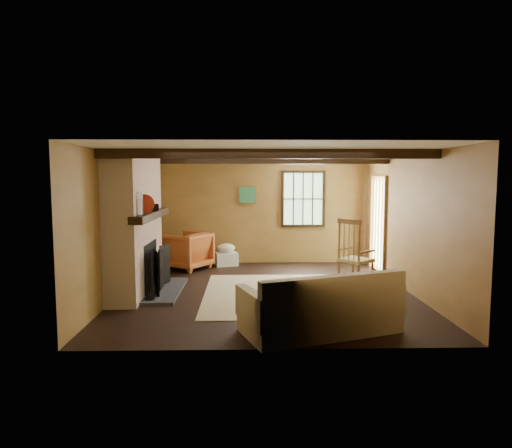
{
  "coord_description": "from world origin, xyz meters",
  "views": [
    {
      "loc": [
        -0.35,
        -7.86,
        1.97
      ],
      "look_at": [
        -0.15,
        0.4,
        1.15
      ],
      "focal_mm": 32.0,
      "sensor_mm": 36.0,
      "label": 1
    }
  ],
  "objects_px": {
    "fireplace": "(137,229)",
    "sofa": "(322,311)",
    "rocking_chair": "(354,258)",
    "armchair": "(187,251)",
    "laundry_basket": "(226,259)"
  },
  "relations": [
    {
      "from": "fireplace",
      "to": "sofa",
      "type": "height_order",
      "value": "fireplace"
    },
    {
      "from": "sofa",
      "to": "armchair",
      "type": "distance_m",
      "value": 4.76
    },
    {
      "from": "fireplace",
      "to": "sofa",
      "type": "xyz_separation_m",
      "value": [
        2.86,
        -2.18,
        -0.81
      ]
    },
    {
      "from": "rocking_chair",
      "to": "fireplace",
      "type": "bearing_deg",
      "value": 53.95
    },
    {
      "from": "rocking_chair",
      "to": "armchair",
      "type": "distance_m",
      "value": 3.68
    },
    {
      "from": "rocking_chair",
      "to": "armchair",
      "type": "bearing_deg",
      "value": 22.05
    },
    {
      "from": "armchair",
      "to": "fireplace",
      "type": "bearing_deg",
      "value": 15.97
    },
    {
      "from": "rocking_chair",
      "to": "laundry_basket",
      "type": "height_order",
      "value": "rocking_chair"
    },
    {
      "from": "rocking_chair",
      "to": "laundry_basket",
      "type": "distance_m",
      "value": 3.23
    },
    {
      "from": "fireplace",
      "to": "armchair",
      "type": "bearing_deg",
      "value": 73.41
    },
    {
      "from": "rocking_chair",
      "to": "sofa",
      "type": "bearing_deg",
      "value": 117.39
    },
    {
      "from": "fireplace",
      "to": "armchair",
      "type": "relative_size",
      "value": 2.69
    },
    {
      "from": "rocking_chair",
      "to": "laundry_basket",
      "type": "relative_size",
      "value": 2.53
    },
    {
      "from": "laundry_basket",
      "to": "sofa",
      "type": "bearing_deg",
      "value": -72.76
    },
    {
      "from": "laundry_basket",
      "to": "armchair",
      "type": "relative_size",
      "value": 0.56
    }
  ]
}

